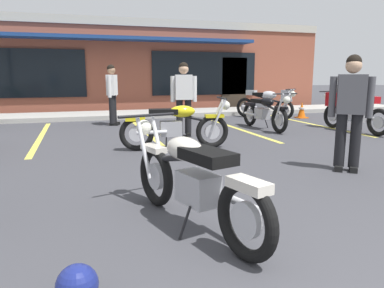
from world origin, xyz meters
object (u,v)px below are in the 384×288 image
motorcycle_silver_naked (267,102)px  motorcycle_blue_standard (351,110)px  motorcycle_cream_vintage (264,112)px  motorcycle_foreground_classic (192,179)px  motorcycle_red_sportbike (176,125)px  person_by_back_row (184,95)px  helmet_on_pavement (77,285)px  person_near_building (112,91)px  person_in_black_shirt (351,106)px  traffic_cone (302,110)px

motorcycle_silver_naked → motorcycle_blue_standard: bearing=-77.0°
motorcycle_silver_naked → motorcycle_cream_vintage: size_ratio=0.88×
motorcycle_foreground_classic → motorcycle_red_sportbike: bearing=77.3°
person_by_back_row → helmet_on_pavement: bearing=-112.0°
helmet_on_pavement → motorcycle_foreground_classic: bearing=41.9°
motorcycle_cream_vintage → person_near_building: person_near_building is taller
motorcycle_blue_standard → person_by_back_row: bearing=172.8°
motorcycle_blue_standard → person_by_back_row: person_by_back_row is taller
motorcycle_blue_standard → motorcycle_cream_vintage: size_ratio=1.00×
motorcycle_red_sportbike → helmet_on_pavement: size_ratio=8.10×
motorcycle_cream_vintage → helmet_on_pavement: (-4.65, -6.27, -0.33)m
motorcycle_foreground_classic → person_by_back_row: 5.18m
motorcycle_cream_vintage → person_near_building: size_ratio=1.26×
motorcycle_red_sportbike → helmet_on_pavement: motorcycle_red_sportbike is taller
motorcycle_blue_standard → person_in_black_shirt: 4.25m
motorcycle_red_sportbike → motorcycle_blue_standard: bearing=10.9°
motorcycle_cream_vintage → person_by_back_row: size_ratio=1.26×
motorcycle_red_sportbike → person_near_building: 3.94m
motorcycle_foreground_classic → motorcycle_blue_standard: 7.13m
person_in_black_shirt → person_near_building: same height
motorcycle_red_sportbike → motorcycle_silver_naked: (4.08, 3.92, 0.07)m
motorcycle_cream_vintage → motorcycle_red_sportbike: bearing=-147.2°
motorcycle_foreground_classic → motorcycle_cream_vintage: 6.48m
motorcycle_red_sportbike → person_in_black_shirt: person_in_black_shirt is taller
person_in_black_shirt → person_by_back_row: (-1.42, 3.71, 0.00)m
traffic_cone → motorcycle_red_sportbike: bearing=-144.5°
traffic_cone → motorcycle_blue_standard: bearing=-99.9°
motorcycle_red_sportbike → motorcycle_blue_standard: size_ratio=1.00×
helmet_on_pavement → motorcycle_blue_standard: bearing=39.1°
motorcycle_foreground_classic → motorcycle_blue_standard: size_ratio=0.98×
motorcycle_foreground_classic → person_in_black_shirt: (2.78, 1.26, 0.49)m
motorcycle_cream_vintage → traffic_cone: 3.10m
motorcycle_silver_naked → person_by_back_row: (-3.51, -2.48, 0.42)m
motorcycle_foreground_classic → motorcycle_silver_naked: (4.87, 7.45, 0.07)m
person_in_black_shirt → person_near_building: bearing=114.7°
motorcycle_foreground_classic → motorcycle_blue_standard: (5.57, 4.45, 0.07)m
motorcycle_red_sportbike → person_near_building: (-0.82, 3.82, 0.49)m
motorcycle_silver_naked → person_near_building: 4.91m
person_near_building → motorcycle_blue_standard: bearing=-27.5°
motorcycle_foreground_classic → person_in_black_shirt: person_in_black_shirt is taller
motorcycle_blue_standard → motorcycle_cream_vintage: 2.14m
motorcycle_cream_vintage → person_in_black_shirt: size_ratio=1.26×
motorcycle_blue_standard → motorcycle_cream_vintage: (-1.93, 0.91, -0.07)m
person_in_black_shirt → person_near_building: size_ratio=1.00×
person_by_back_row → helmet_on_pavement: size_ratio=6.44×
motorcycle_blue_standard → motorcycle_silver_naked: bearing=103.0°
motorcycle_blue_standard → motorcycle_red_sportbike: bearing=-169.1°
motorcycle_red_sportbike → motorcycle_blue_standard: 4.86m
motorcycle_silver_naked → person_by_back_row: bearing=-144.8°
motorcycle_red_sportbike → motorcycle_silver_naked: same height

